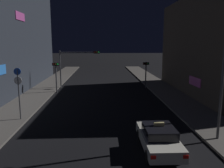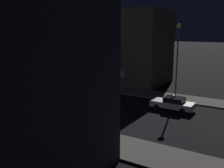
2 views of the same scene
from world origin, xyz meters
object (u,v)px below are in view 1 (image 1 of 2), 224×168
(traffic_light_left_kerb, at_px, (56,71))
(sign_pole_left, at_px, (19,89))
(taxi, at_px, (158,137))
(traffic_light_overhead, at_px, (76,60))
(traffic_light_right_kerb, at_px, (146,69))

(traffic_light_left_kerb, relative_size, sign_pole_left, 0.95)
(taxi, bearing_deg, traffic_light_overhead, 109.31)
(traffic_light_overhead, relative_size, sign_pole_left, 1.35)
(taxi, distance_m, traffic_light_left_kerb, 17.72)
(taxi, height_order, sign_pole_left, sign_pole_left)
(taxi, bearing_deg, traffic_light_right_kerb, 81.08)
(traffic_light_overhead, bearing_deg, sign_pole_left, -102.39)
(traffic_light_overhead, height_order, sign_pole_left, traffic_light_overhead)
(traffic_light_right_kerb, xyz_separation_m, sign_pole_left, (-12.14, -12.76, -0.04))
(traffic_light_overhead, height_order, traffic_light_right_kerb, traffic_light_overhead)
(traffic_light_right_kerb, bearing_deg, taxi, -98.92)
(taxi, xyz_separation_m, traffic_light_right_kerb, (2.83, 18.01, 1.81))
(traffic_light_left_kerb, height_order, traffic_light_right_kerb, traffic_light_left_kerb)
(traffic_light_overhead, distance_m, traffic_light_right_kerb, 9.34)
(traffic_light_right_kerb, relative_size, sign_pole_left, 0.90)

